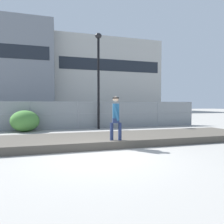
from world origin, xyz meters
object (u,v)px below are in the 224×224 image
at_px(shrub_left, 25,121).
at_px(skateboard, 116,146).
at_px(street_lamp, 98,69).
at_px(skater, 116,118).
at_px(parked_car_mid, 98,114).
at_px(parked_car_near, 28,114).

bearing_deg(shrub_left, skateboard, -55.30).
height_order(skateboard, shrub_left, shrub_left).
bearing_deg(street_lamp, skater, -95.56).
bearing_deg(parked_car_mid, street_lamp, -100.52).
xyz_separation_m(skateboard, parked_car_mid, (1.34, 10.06, 0.78)).
distance_m(skateboard, shrub_left, 7.04).
relative_size(skater, shrub_left, 1.12).
bearing_deg(street_lamp, parked_car_mid, 79.48).
height_order(skater, parked_car_mid, skater).
bearing_deg(skateboard, parked_car_mid, 82.39).
bearing_deg(parked_car_near, parked_car_mid, 0.35).
bearing_deg(shrub_left, street_lamp, 2.02).
relative_size(skateboard, shrub_left, 0.49).
bearing_deg(parked_car_near, street_lamp, -39.55).
bearing_deg(skateboard, street_lamp, 84.44).
relative_size(street_lamp, shrub_left, 3.83).
relative_size(skater, street_lamp, 0.29).
distance_m(street_lamp, parked_car_near, 7.17).
bearing_deg(skater, shrub_left, 124.70).
height_order(skater, street_lamp, street_lamp).
bearing_deg(parked_car_near, shrub_left, -84.76).
bearing_deg(skater, street_lamp, 84.44).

